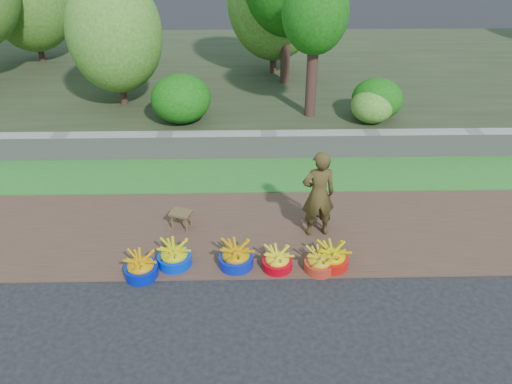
{
  "coord_description": "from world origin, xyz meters",
  "views": [
    {
      "loc": [
        -0.49,
        -5.72,
        4.92
      ],
      "look_at": [
        -0.33,
        1.3,
        0.75
      ],
      "focal_mm": 35.0,
      "sensor_mm": 36.0,
      "label": 1
    }
  ],
  "objects_px": {
    "basin_b": "(174,256)",
    "vendor_woman": "(318,194)",
    "basin_f": "(332,258)",
    "stool_left": "(181,215)",
    "basin_e": "(320,262)",
    "basin_a": "(141,267)",
    "stool_right": "(319,214)",
    "basin_c": "(236,257)",
    "basin_d": "(277,261)"
  },
  "relations": [
    {
      "from": "stool_right",
      "to": "vendor_woman",
      "type": "bearing_deg",
      "value": -109.89
    },
    {
      "from": "basin_b",
      "to": "basin_e",
      "type": "bearing_deg",
      "value": -4.41
    },
    {
      "from": "basin_c",
      "to": "stool_left",
      "type": "bearing_deg",
      "value": 131.93
    },
    {
      "from": "basin_c",
      "to": "basin_f",
      "type": "xyz_separation_m",
      "value": [
        1.47,
        -0.05,
        -0.01
      ]
    },
    {
      "from": "basin_b",
      "to": "vendor_woman",
      "type": "bearing_deg",
      "value": 18.91
    },
    {
      "from": "basin_c",
      "to": "basin_f",
      "type": "distance_m",
      "value": 1.47
    },
    {
      "from": "basin_b",
      "to": "stool_right",
      "type": "bearing_deg",
      "value": 22.87
    },
    {
      "from": "basin_b",
      "to": "basin_f",
      "type": "height_order",
      "value": "basin_b"
    },
    {
      "from": "basin_a",
      "to": "stool_right",
      "type": "distance_m",
      "value": 3.08
    },
    {
      "from": "basin_e",
      "to": "stool_right",
      "type": "bearing_deg",
      "value": 83.02
    },
    {
      "from": "basin_d",
      "to": "stool_right",
      "type": "xyz_separation_m",
      "value": [
        0.78,
        1.12,
        0.1
      ]
    },
    {
      "from": "basin_e",
      "to": "vendor_woman",
      "type": "bearing_deg",
      "value": 86.06
    },
    {
      "from": "stool_right",
      "to": "vendor_woman",
      "type": "height_order",
      "value": "vendor_woman"
    },
    {
      "from": "basin_b",
      "to": "basin_c",
      "type": "relative_size",
      "value": 0.98
    },
    {
      "from": "basin_d",
      "to": "basin_e",
      "type": "distance_m",
      "value": 0.64
    },
    {
      "from": "basin_e",
      "to": "basin_b",
      "type": "bearing_deg",
      "value": 175.59
    },
    {
      "from": "basin_c",
      "to": "basin_d",
      "type": "relative_size",
      "value": 1.15
    },
    {
      "from": "basin_f",
      "to": "basin_d",
      "type": "bearing_deg",
      "value": -177.88
    },
    {
      "from": "basin_e",
      "to": "basin_c",
      "type": "bearing_deg",
      "value": 174.32
    },
    {
      "from": "basin_d",
      "to": "stool_right",
      "type": "height_order",
      "value": "basin_d"
    },
    {
      "from": "stool_right",
      "to": "basin_d",
      "type": "bearing_deg",
      "value": -124.99
    },
    {
      "from": "basin_d",
      "to": "stool_left",
      "type": "height_order",
      "value": "basin_d"
    },
    {
      "from": "basin_a",
      "to": "stool_left",
      "type": "height_order",
      "value": "basin_a"
    },
    {
      "from": "basin_c",
      "to": "basin_d",
      "type": "bearing_deg",
      "value": -7.01
    },
    {
      "from": "basin_b",
      "to": "stool_left",
      "type": "relative_size",
      "value": 1.26
    },
    {
      "from": "basin_b",
      "to": "basin_f",
      "type": "xyz_separation_m",
      "value": [
        2.41,
        -0.09,
        -0.0
      ]
    },
    {
      "from": "stool_right",
      "to": "basin_a",
      "type": "bearing_deg",
      "value": -156.29
    },
    {
      "from": "basin_b",
      "to": "stool_right",
      "type": "distance_m",
      "value": 2.56
    },
    {
      "from": "basin_e",
      "to": "stool_left",
      "type": "distance_m",
      "value": 2.51
    },
    {
      "from": "basin_b",
      "to": "vendor_woman",
      "type": "relative_size",
      "value": 0.35
    },
    {
      "from": "basin_c",
      "to": "basin_e",
      "type": "xyz_separation_m",
      "value": [
        1.27,
        -0.13,
        -0.02
      ]
    },
    {
      "from": "basin_b",
      "to": "basin_c",
      "type": "distance_m",
      "value": 0.95
    },
    {
      "from": "basin_c",
      "to": "basin_e",
      "type": "bearing_deg",
      "value": -5.68
    },
    {
      "from": "basin_a",
      "to": "basin_e",
      "type": "xyz_separation_m",
      "value": [
        2.68,
        0.08,
        -0.01
      ]
    },
    {
      "from": "stool_right",
      "to": "basin_c",
      "type": "bearing_deg",
      "value": -143.6
    },
    {
      "from": "stool_left",
      "to": "basin_d",
      "type": "bearing_deg",
      "value": -35.68
    },
    {
      "from": "basin_c",
      "to": "vendor_woman",
      "type": "xyz_separation_m",
      "value": [
        1.33,
        0.83,
        0.6
      ]
    },
    {
      "from": "stool_left",
      "to": "basin_b",
      "type": "bearing_deg",
      "value": -90.12
    },
    {
      "from": "basin_c",
      "to": "basin_e",
      "type": "height_order",
      "value": "basin_c"
    },
    {
      "from": "basin_e",
      "to": "stool_left",
      "type": "xyz_separation_m",
      "value": [
        -2.21,
        1.18,
        0.11
      ]
    },
    {
      "from": "basin_e",
      "to": "basin_f",
      "type": "distance_m",
      "value": 0.22
    },
    {
      "from": "basin_b",
      "to": "vendor_woman",
      "type": "distance_m",
      "value": 2.48
    },
    {
      "from": "basin_c",
      "to": "basin_e",
      "type": "relative_size",
      "value": 1.15
    },
    {
      "from": "basin_f",
      "to": "stool_left",
      "type": "height_order",
      "value": "basin_f"
    },
    {
      "from": "basin_b",
      "to": "basin_d",
      "type": "height_order",
      "value": "basin_b"
    },
    {
      "from": "stool_left",
      "to": "stool_right",
      "type": "bearing_deg",
      "value": -0.33
    },
    {
      "from": "basin_b",
      "to": "vendor_woman",
      "type": "height_order",
      "value": "vendor_woman"
    },
    {
      "from": "basin_d",
      "to": "stool_right",
      "type": "distance_m",
      "value": 1.36
    },
    {
      "from": "basin_e",
      "to": "stool_right",
      "type": "xyz_separation_m",
      "value": [
        0.14,
        1.16,
        0.1
      ]
    },
    {
      "from": "basin_a",
      "to": "basin_c",
      "type": "relative_size",
      "value": 0.94
    }
  ]
}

